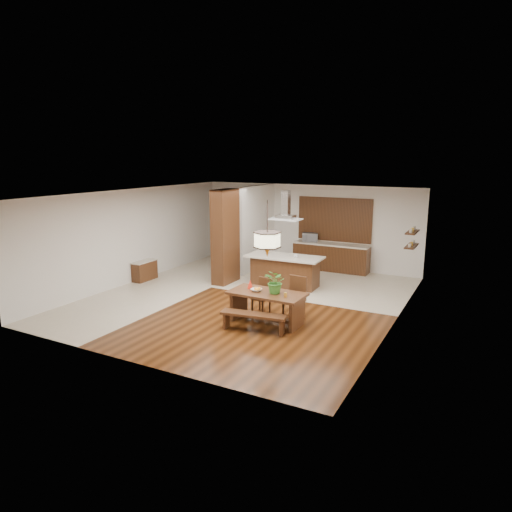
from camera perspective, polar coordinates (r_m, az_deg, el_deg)
The scene contains 25 objects.
room_shell at distance 12.21m, azimuth -1.25°, elevation 3.87°, with size 9.00×9.04×2.92m.
tile_hallway at distance 14.16m, azimuth -11.00°, elevation -3.69°, with size 2.50×9.00×0.01m, color beige.
tile_kitchen at distance 14.37m, azimuth 8.05°, elevation -3.35°, with size 5.50×4.00×0.01m, color beige.
soffit_band at distance 12.12m, azimuth -1.27°, elevation 7.72°, with size 8.00×9.00×0.02m, color #402010.
partition_pier at distance 14.03m, azimuth -3.85°, elevation 2.41°, with size 0.45×1.00×2.90m, color black.
partition_stub at distance 15.83m, azimuth 0.14°, elevation 3.57°, with size 0.18×2.40×2.90m, color silver.
hallway_console at distance 14.90m, azimuth -13.75°, elevation -1.79°, with size 0.37×0.88×0.63m, color black.
hallway_doorway at distance 17.47m, azimuth -1.96°, elevation 3.06°, with size 1.10×0.20×2.10m, color black.
rear_counter at distance 15.90m, azimuth 9.34°, elevation -0.12°, with size 2.60×0.62×0.95m.
kitchen_window at distance 15.93m, azimuth 9.80°, elevation 4.54°, with size 2.60×0.08×1.50m, color #955C2C.
shelf_lower at distance 13.53m, azimuth 18.85°, elevation 1.19°, with size 0.26×0.90×0.04m, color black.
shelf_upper at distance 13.46m, azimuth 18.97°, elevation 2.86°, with size 0.26×0.90×0.04m, color black.
dining_table at distance 10.77m, azimuth 1.37°, elevation -5.57°, with size 1.80×0.93×0.74m.
dining_bench at distance 10.35m, azimuth -0.31°, elevation -8.30°, with size 1.51×0.33×0.43m, color black, non-canonical shape.
dining_chair_left at distance 11.46m, azimuth 0.65°, elevation -5.01°, with size 0.39×0.39×0.88m, color black, non-canonical shape.
dining_chair_right at distance 11.07m, azimuth 4.75°, elevation -5.30°, with size 0.46×0.46×1.03m, color black, non-canonical shape.
pendant_lantern at distance 10.38m, azimuth 1.42°, elevation 3.38°, with size 0.64×0.64×1.31m, color beige, non-canonical shape.
foliage_plant at distance 10.55m, azimuth 2.50°, elevation -3.25°, with size 0.51×0.44×0.56m, color #327025.
fruit_bowl at distance 10.79m, azimuth 0.04°, elevation -4.27°, with size 0.25×0.25×0.06m, color beige.
napkin_cone at distance 11.00m, azimuth -0.74°, elevation -3.53°, with size 0.13×0.13×0.21m, color red.
gold_ornament at distance 10.37m, azimuth 3.71°, elevation -4.87°, with size 0.07×0.07×0.10m, color gold.
kitchen_island at distance 13.83m, azimuth 3.62°, elevation -1.82°, with size 2.31×1.06×0.94m.
range_hood at distance 13.49m, azimuth 3.74°, elevation 6.37°, with size 0.90×0.55×0.87m, color silver, non-canonical shape.
island_cup at distance 13.49m, azimuth 5.03°, elevation -0.01°, with size 0.11×0.11×0.09m, color white.
microwave at distance 16.06m, azimuth 6.76°, elevation 2.34°, with size 0.53×0.36×0.30m, color #BABCC1.
Camera 1 is at (5.88, -10.55, 3.86)m, focal length 32.00 mm.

